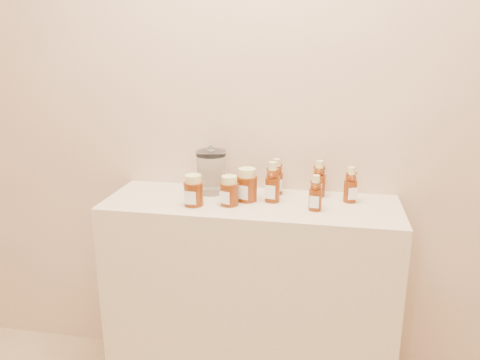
% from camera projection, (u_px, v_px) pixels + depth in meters
% --- Properties ---
extents(wall_back, '(3.50, 0.02, 2.70)m').
position_uv_depth(wall_back, '(259.00, 86.00, 1.96)').
color(wall_back, tan).
rests_on(wall_back, ground).
extents(display_table, '(1.20, 0.40, 0.90)m').
position_uv_depth(display_table, '(250.00, 300.00, 2.03)').
color(display_table, '#CAB594').
rests_on(display_table, ground).
extents(bear_bottle_back_left, '(0.08, 0.08, 0.17)m').
position_uv_depth(bear_bottle_back_left, '(276.00, 174.00, 1.99)').
color(bear_bottle_back_left, '#5A1E07').
rests_on(bear_bottle_back_left, display_table).
extents(bear_bottle_back_mid, '(0.07, 0.07, 0.17)m').
position_uv_depth(bear_bottle_back_mid, '(319.00, 176.00, 1.95)').
color(bear_bottle_back_mid, '#5A1E07').
rests_on(bear_bottle_back_mid, display_table).
extents(bear_bottle_back_right, '(0.07, 0.07, 0.17)m').
position_uv_depth(bear_bottle_back_right, '(351.00, 182.00, 1.88)').
color(bear_bottle_back_right, '#5A1E07').
rests_on(bear_bottle_back_right, display_table).
extents(bear_bottle_front_left, '(0.07, 0.07, 0.19)m').
position_uv_depth(bear_bottle_front_left, '(273.00, 179.00, 1.89)').
color(bear_bottle_front_left, '#5A1E07').
rests_on(bear_bottle_front_left, display_table).
extents(bear_bottle_front_right, '(0.06, 0.06, 0.16)m').
position_uv_depth(bear_bottle_front_right, '(316.00, 190.00, 1.79)').
color(bear_bottle_front_right, '#5A1E07').
rests_on(bear_bottle_front_right, display_table).
extents(honey_jar_left, '(0.09, 0.09, 0.13)m').
position_uv_depth(honey_jar_left, '(194.00, 190.00, 1.85)').
color(honey_jar_left, '#5A1E07').
rests_on(honey_jar_left, display_table).
extents(honey_jar_back, '(0.11, 0.11, 0.14)m').
position_uv_depth(honey_jar_back, '(247.00, 185.00, 1.90)').
color(honey_jar_back, '#5A1E07').
rests_on(honey_jar_back, display_table).
extents(honey_jar_front, '(0.10, 0.10, 0.12)m').
position_uv_depth(honey_jar_front, '(229.00, 191.00, 1.85)').
color(honey_jar_front, '#5A1E07').
rests_on(honey_jar_front, display_table).
extents(glass_canister, '(0.13, 0.13, 0.20)m').
position_uv_depth(glass_canister, '(211.00, 170.00, 2.00)').
color(glass_canister, white).
rests_on(glass_canister, display_table).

